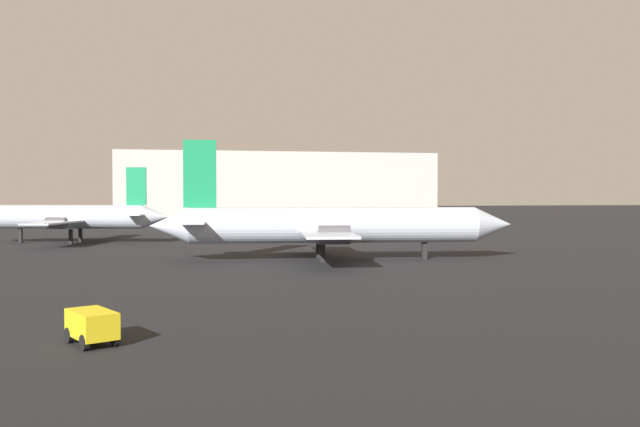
# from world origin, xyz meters

# --- Properties ---
(airplane_on_taxiway) EXTENTS (31.81, 20.55, 10.36)m
(airplane_on_taxiway) POSITION_xyz_m (8.45, 48.19, 3.07)
(airplane_on_taxiway) COLOR #B2BCCC
(airplane_on_taxiway) RESTS_ON ground_plane
(airplane_distant) EXTENTS (23.83, 22.00, 8.88)m
(airplane_distant) POSITION_xyz_m (-17.55, 73.82, 3.07)
(airplane_distant) COLOR #B2BCCC
(airplane_distant) RESTS_ON ground_plane
(baggage_cart) EXTENTS (2.27, 2.73, 1.30)m
(baggage_cart) POSITION_xyz_m (-7.23, 18.26, 0.76)
(baggage_cart) COLOR gold
(baggage_cart) RESTS_ON ground_plane
(terminal_building) EXTENTS (68.24, 19.96, 14.68)m
(terminal_building) POSITION_xyz_m (15.17, 139.44, 7.34)
(terminal_building) COLOR #B7B7B2
(terminal_building) RESTS_ON ground_plane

